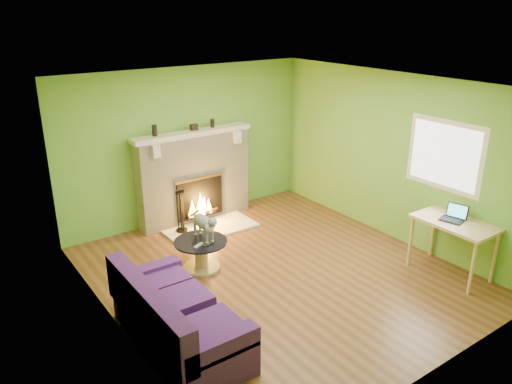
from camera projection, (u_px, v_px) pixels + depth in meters
floor at (276, 273)px, 6.97m from camera, size 5.00×5.00×0.00m
ceiling at (280, 85)px, 6.06m from camera, size 5.00×5.00×0.00m
wall_back at (187, 145)px, 8.42m from camera, size 5.00×0.00×5.00m
wall_front at (443, 261)px, 4.61m from camera, size 5.00×0.00×5.00m
wall_left at (111, 227)px, 5.29m from camera, size 0.00×5.00×5.00m
wall_right at (393, 157)px, 7.73m from camera, size 0.00×5.00×5.00m
window_frame at (445, 155)px, 6.95m from camera, size 0.00×1.20×1.20m
window_pane at (444, 155)px, 6.95m from camera, size 0.00×1.06×1.06m
fireplace at (194, 177)px, 8.47m from camera, size 2.10×0.46×1.58m
hearth at (211, 228)px, 8.34m from camera, size 1.50×0.75×0.03m
mantel at (193, 133)px, 8.18m from camera, size 2.10×0.28×0.08m
sofa at (175, 320)px, 5.39m from camera, size 0.87×1.85×0.83m
coffee_table at (201, 252)px, 7.03m from camera, size 0.75×0.75×0.42m
desk at (454, 228)px, 6.72m from camera, size 0.62×1.07×0.79m
cat at (203, 225)px, 6.97m from camera, size 0.24×0.66×0.41m
remote_silver at (198, 245)px, 6.82m from camera, size 0.17×0.11×0.02m
remote_black at (208, 245)px, 6.84m from camera, size 0.16×0.06×0.02m
laptop at (452, 213)px, 6.68m from camera, size 0.31×0.34×0.22m
fire_tools at (181, 211)px, 8.07m from camera, size 0.19×0.19×0.71m
mantel_vase_left at (155, 131)px, 7.81m from camera, size 0.08×0.08×0.18m
mantel_vase_right at (212, 123)px, 8.38m from camera, size 0.07×0.07×0.14m
mantel_box at (194, 127)px, 8.20m from camera, size 0.12×0.08×0.10m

